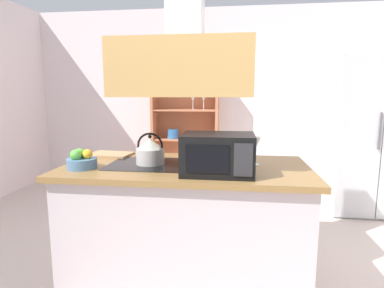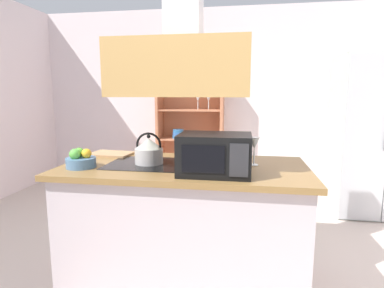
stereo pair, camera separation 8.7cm
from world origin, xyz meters
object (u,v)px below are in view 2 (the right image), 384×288
Objects in this scene: refrigerator at (375,136)px; dish_cabinet at (191,134)px; microwave at (215,154)px; wine_glass_on_counter at (254,145)px; fruit_bowl at (81,160)px; kettle at (149,151)px; cutting_board at (111,154)px.

refrigerator is 1.03× the size of dish_cabinet.
microwave is (-1.70, -1.98, 0.11)m from refrigerator.
refrigerator reaches higher than dish_cabinet.
refrigerator is at bearing 49.43° from wine_glass_on_counter.
wine_glass_on_counter reaches higher than fruit_bowl.
kettle is at bearing 23.18° from fruit_bowl.
refrigerator is 2.61m from microwave.
wine_glass_on_counter is (0.89, -2.55, 0.26)m from dish_cabinet.
wine_glass_on_counter is at bearing -70.68° from dish_cabinet.
kettle is 0.55m from microwave.
dish_cabinet reaches higher than wine_glass_on_counter.
fruit_bowl is (-0.44, -0.19, -0.04)m from kettle.
dish_cabinet reaches higher than kettle.
microwave is at bearing -131.61° from wine_glass_on_counter.
fruit_bowl is at bearing -96.29° from dish_cabinet.
dish_cabinet is at bearing 102.62° from microwave.
dish_cabinet is 2.37m from cutting_board.
kettle is 1.12× the size of wine_glass_on_counter.
kettle is (-2.21, -1.77, 0.07)m from refrigerator.
fruit_bowl is at bearing -143.57° from refrigerator.
kettle reaches higher than cutting_board.
kettle is 0.77m from wine_glass_on_counter.
refrigerator is 4.02× the size of microwave.
dish_cabinet is 8.73× the size of fruit_bowl.
fruit_bowl is (-2.65, -1.95, 0.03)m from refrigerator.
kettle is 0.48m from fruit_bowl.
microwave is (0.51, -0.21, 0.03)m from kettle.
dish_cabinet is 8.68× the size of wine_glass_on_counter.
dish_cabinet is 2.71m from wine_glass_on_counter.
kettle is 1.13× the size of fruit_bowl.
microwave is 2.24× the size of fruit_bowl.
fruit_bowl is (-0.31, -2.81, 0.16)m from dish_cabinet.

